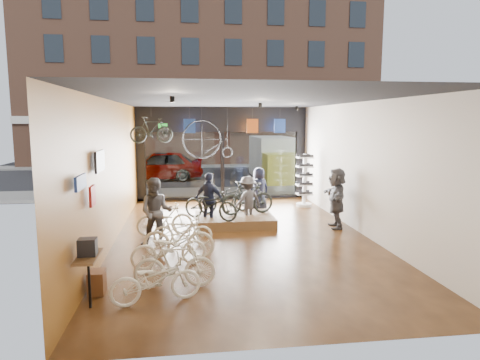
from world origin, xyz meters
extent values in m
cube|color=black|center=(0.00, 0.00, -0.02)|extent=(7.00, 12.00, 0.04)
cube|color=black|center=(0.00, 0.00, 3.82)|extent=(7.00, 12.00, 0.04)
cube|color=#975A24|center=(-3.52, 0.00, 1.90)|extent=(0.04, 12.00, 3.80)
cube|color=beige|center=(3.52, 0.00, 1.90)|extent=(0.04, 12.00, 3.80)
cube|color=beige|center=(0.00, -6.02, 1.90)|extent=(7.00, 0.04, 3.80)
cube|color=#198C26|center=(-2.40, 5.88, 3.05)|extent=(0.35, 0.06, 0.18)
cube|color=black|center=(0.00, 15.00, -0.01)|extent=(30.00, 18.00, 0.02)
cube|color=slate|center=(0.00, 7.20, 0.06)|extent=(30.00, 2.40, 0.12)
cube|color=slate|center=(0.00, 19.00, 0.06)|extent=(30.00, 2.00, 0.12)
cube|color=brown|center=(0.00, 21.50, 7.00)|extent=(26.00, 5.00, 14.00)
imported|color=gray|center=(-2.95, 12.00, 0.82)|extent=(4.79, 1.93, 1.63)
imported|color=beige|center=(-2.13, -4.17, 0.43)|extent=(1.72, 0.92, 0.86)
imported|color=beige|center=(-1.82, -3.50, 0.48)|extent=(1.61, 0.50, 0.96)
imported|color=beige|center=(-1.96, -2.30, 0.45)|extent=(1.79, 0.96, 0.89)
imported|color=beige|center=(-1.75, -1.68, 0.52)|extent=(1.78, 0.80, 1.03)
imported|color=beige|center=(-1.66, -0.62, 0.41)|extent=(1.59, 0.67, 0.81)
imported|color=beige|center=(-2.16, 0.41, 0.48)|extent=(1.64, 0.62, 0.96)
cube|color=brown|center=(-0.04, 1.43, 0.15)|extent=(2.40, 1.80, 0.30)
imported|color=black|center=(-0.82, 0.96, 0.77)|extent=(1.85, 1.54, 0.95)
imported|color=black|center=(0.38, 1.53, 0.83)|extent=(1.82, 0.88, 1.05)
imported|color=black|center=(-0.28, 1.91, 0.78)|extent=(1.95, 1.10, 0.97)
imported|color=#3F3F44|center=(-2.33, -0.56, 0.90)|extent=(0.94, 0.76, 1.80)
imported|color=#161C33|center=(-0.83, 1.34, 0.84)|extent=(1.04, 0.89, 1.68)
imported|color=#3F3F44|center=(0.39, 1.49, 0.76)|extent=(1.13, 0.95, 1.53)
imported|color=#161C33|center=(1.10, 3.42, 0.79)|extent=(0.90, 0.73, 1.59)
imported|color=#3F3F44|center=(3.00, 0.66, 0.92)|extent=(0.81, 1.77, 1.84)
imported|color=black|center=(-2.73, 4.20, 2.93)|extent=(1.64, 0.91, 0.95)
cube|color=#1E3F99|center=(-1.35, 5.20, 3.05)|extent=(0.45, 0.03, 0.55)
cube|color=#CC5919|center=(1.13, 5.20, 3.05)|extent=(0.45, 0.03, 0.55)
cube|color=#1E3F99|center=(2.24, 5.20, 3.05)|extent=(0.45, 0.03, 0.55)
camera|label=1|loc=(-1.60, -11.66, 3.27)|focal=32.00mm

